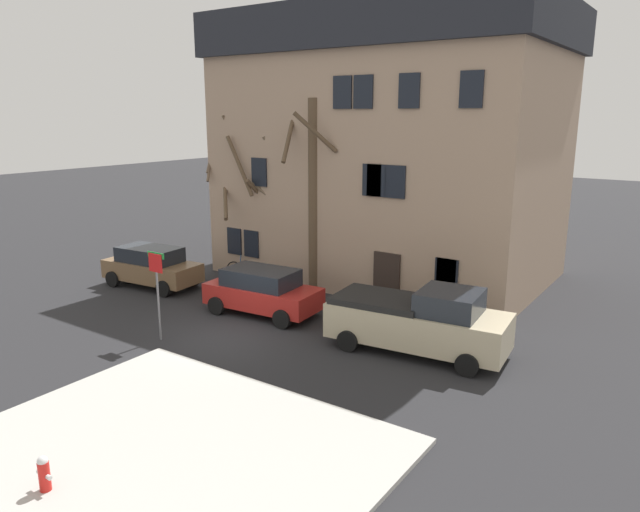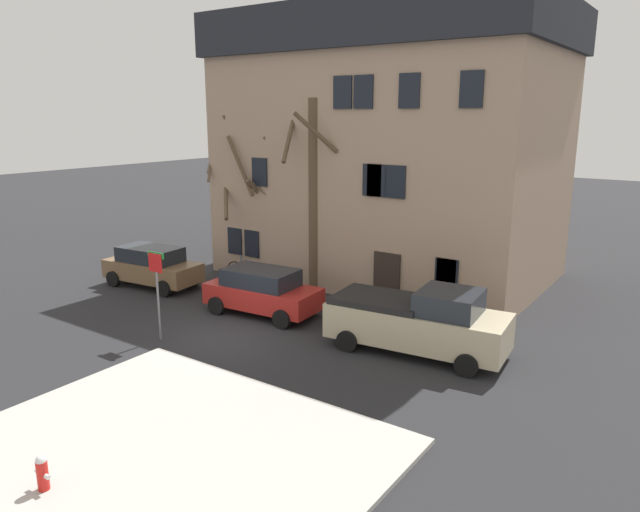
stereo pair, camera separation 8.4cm
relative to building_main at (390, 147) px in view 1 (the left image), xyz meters
The scene contains 13 objects.
ground_plane 11.90m from the building_main, 92.34° to the right, with size 120.00×120.00×0.00m, color #262628.
sidewalk_slab 18.19m from the building_main, 78.83° to the right, with size 9.27×8.92×0.12m, color #B7B5AD.
building_main is the anchor object (origin of this frame).
tree_bare_near 7.63m from the building_main, 149.75° to the right, with size 2.38×2.38×8.13m.
tree_bare_mid 6.84m from the building_main, 140.12° to the right, with size 2.74×3.21×6.31m.
tree_bare_far 5.57m from the building_main, 135.87° to the right, with size 2.23×2.38×6.34m.
tree_bare_end 4.69m from the building_main, 104.57° to the right, with size 2.71×2.70×8.19m.
car_brown_wagon 11.66m from the building_main, 132.37° to the right, with size 4.43×2.28×1.72m.
car_red_wagon 9.33m from the building_main, 96.72° to the right, with size 4.38×2.31×1.71m.
pickup_truck_beige 10.67m from the building_main, 55.91° to the right, with size 5.68×2.68×2.11m.
fire_hydrant 19.41m from the building_main, 82.32° to the right, with size 0.42×0.22×0.73m.
street_sign_pole 12.52m from the building_main, 99.78° to the right, with size 0.76×0.07×2.94m.
bicycle_leaning 8.53m from the building_main, 137.22° to the right, with size 1.64×0.71×1.03m.
Camera 1 is at (12.99, -13.37, 7.22)m, focal length 33.06 mm.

